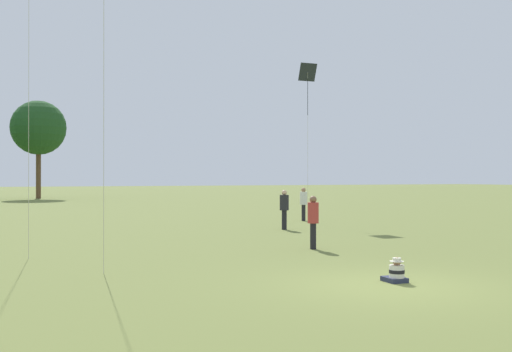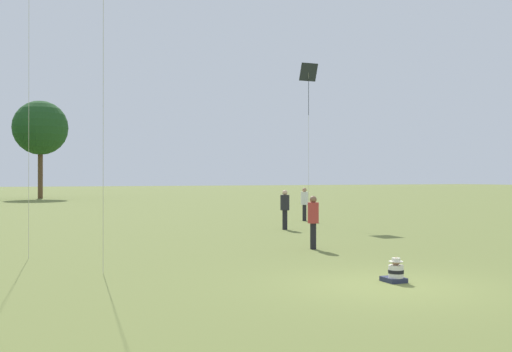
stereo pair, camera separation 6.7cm
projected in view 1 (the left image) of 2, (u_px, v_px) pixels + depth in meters
name	position (u px, v px, depth m)	size (l,w,h in m)	color
ground_plane	(389.00, 286.00, 12.17)	(300.00, 300.00, 0.00)	olive
seated_toddler	(396.00, 272.00, 12.59)	(0.43, 0.52, 0.53)	#282D47
person_standing_0	(304.00, 201.00, 30.50)	(0.48, 0.48, 1.70)	black
person_standing_1	(313.00, 217.00, 18.43)	(0.48, 0.48, 1.64)	black
person_standing_2	(284.00, 206.00, 25.39)	(0.54, 0.54, 1.68)	black
kite_3	(308.00, 77.00, 29.70)	(0.92, 0.40, 7.88)	#1E2328
distant_tree_0	(39.00, 128.00, 63.57)	(5.76, 5.76, 10.42)	brown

